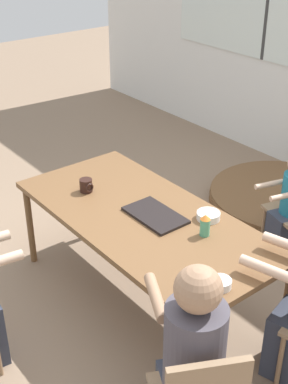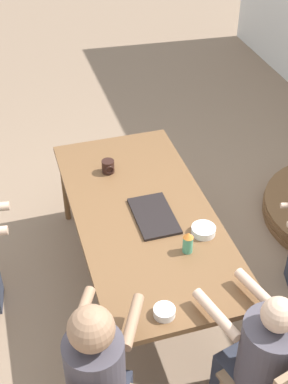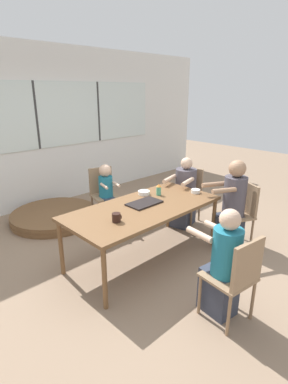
{
  "view_description": "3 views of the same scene",
  "coord_description": "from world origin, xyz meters",
  "px_view_note": "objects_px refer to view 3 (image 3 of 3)",
  "views": [
    {
      "loc": [
        2.4,
        -1.89,
        2.57
      ],
      "look_at": [
        0.0,
        0.0,
        0.89
      ],
      "focal_mm": 50.0,
      "sensor_mm": 36.0,
      "label": 1
    },
    {
      "loc": [
        2.6,
        -0.77,
        3.04
      ],
      "look_at": [
        0.0,
        0.0,
        0.89
      ],
      "focal_mm": 50.0,
      "sensor_mm": 36.0,
      "label": 2
    },
    {
      "loc": [
        -2.34,
        -2.41,
        2.04
      ],
      "look_at": [
        0.0,
        0.0,
        0.89
      ],
      "focal_mm": 28.0,
      "sensor_mm": 36.0,
      "label": 3
    }
  ],
  "objects_px": {
    "chair_for_woman_green_shirt": "(189,190)",
    "person_toddler": "(107,196)",
    "person_man_teal_shirt": "(231,208)",
    "bowl_cereal": "(144,193)",
    "chair_for_man_blue_shirt": "(237,274)",
    "sippy_cup": "(159,190)",
    "person_woman_green_shirt": "(184,196)",
    "bowl_white_shallow": "(196,191)",
    "chair_for_toddler": "(103,190)",
    "person_man_blue_shirt": "(222,267)",
    "folded_table_stack": "(55,216)",
    "chair_for_man_teal_shirt": "(242,209)",
    "coffee_mug": "(117,217)"
  },
  "relations": [
    {
      "from": "chair_for_woman_green_shirt",
      "to": "person_toddler",
      "type": "bearing_deg",
      "value": 35.86
    },
    {
      "from": "person_woman_green_shirt",
      "to": "bowl_white_shallow",
      "type": "relative_size",
      "value": 8.87
    },
    {
      "from": "person_toddler",
      "to": "bowl_white_shallow",
      "type": "relative_size",
      "value": 7.93
    },
    {
      "from": "person_toddler",
      "to": "bowl_white_shallow",
      "type": "distance_m",
      "value": 1.44
    },
    {
      "from": "person_man_teal_shirt",
      "to": "bowl_cereal",
      "type": "relative_size",
      "value": 7.67
    },
    {
      "from": "chair_for_man_blue_shirt",
      "to": "sippy_cup",
      "type": "distance_m",
      "value": 1.66
    },
    {
      "from": "folded_table_stack",
      "to": "chair_for_toddler",
      "type": "bearing_deg",
      "value": -41.33
    },
    {
      "from": "chair_for_man_teal_shirt",
      "to": "person_toddler",
      "type": "bearing_deg",
      "value": 53.74
    },
    {
      "from": "person_man_blue_shirt",
      "to": "coffee_mug",
      "type": "distance_m",
      "value": 1.17
    },
    {
      "from": "person_man_teal_shirt",
      "to": "bowl_cereal",
      "type": "height_order",
      "value": "person_man_teal_shirt"
    },
    {
      "from": "sippy_cup",
      "to": "bowl_cereal",
      "type": "distance_m",
      "value": 0.2
    },
    {
      "from": "person_man_teal_shirt",
      "to": "bowl_cereal",
      "type": "bearing_deg",
      "value": 69.54
    },
    {
      "from": "bowl_white_shallow",
      "to": "bowl_cereal",
      "type": "distance_m",
      "value": 0.71
    },
    {
      "from": "chair_for_toddler",
      "to": "person_man_teal_shirt",
      "type": "relative_size",
      "value": 0.72
    },
    {
      "from": "person_woman_green_shirt",
      "to": "person_man_teal_shirt",
      "type": "height_order",
      "value": "person_man_teal_shirt"
    },
    {
      "from": "chair_for_woman_green_shirt",
      "to": "coffee_mug",
      "type": "distance_m",
      "value": 1.93
    },
    {
      "from": "chair_for_woman_green_shirt",
      "to": "bowl_white_shallow",
      "type": "height_order",
      "value": "chair_for_woman_green_shirt"
    },
    {
      "from": "folded_table_stack",
      "to": "coffee_mug",
      "type": "bearing_deg",
      "value": -98.16
    },
    {
      "from": "person_man_blue_shirt",
      "to": "folded_table_stack",
      "type": "xyz_separation_m",
      "value": [
        -0.07,
        3.07,
        -0.42
      ]
    },
    {
      "from": "chair_for_toddler",
      "to": "bowl_white_shallow",
      "type": "bearing_deg",
      "value": 123.49
    },
    {
      "from": "person_man_blue_shirt",
      "to": "person_toddler",
      "type": "bearing_deg",
      "value": 86.19
    },
    {
      "from": "chair_for_toddler",
      "to": "chair_for_woman_green_shirt",
      "type": "bearing_deg",
      "value": 150.1
    },
    {
      "from": "chair_for_man_blue_shirt",
      "to": "bowl_white_shallow",
      "type": "xyz_separation_m",
      "value": [
        1.04,
        1.23,
        0.22
      ]
    },
    {
      "from": "sippy_cup",
      "to": "person_man_teal_shirt",
      "type": "bearing_deg",
      "value": -47.22
    },
    {
      "from": "coffee_mug",
      "to": "person_woman_green_shirt",
      "type": "bearing_deg",
      "value": 14.1
    },
    {
      "from": "coffee_mug",
      "to": "bowl_white_shallow",
      "type": "xyz_separation_m",
      "value": [
        1.37,
        -0.02,
        -0.02
      ]
    },
    {
      "from": "chair_for_man_teal_shirt",
      "to": "coffee_mug",
      "type": "xyz_separation_m",
      "value": [
        -1.75,
        0.52,
        0.24
      ]
    },
    {
      "from": "sippy_cup",
      "to": "bowl_cereal",
      "type": "xyz_separation_m",
      "value": [
        -0.12,
        0.15,
        -0.05
      ]
    },
    {
      "from": "chair_for_toddler",
      "to": "sippy_cup",
      "type": "xyz_separation_m",
      "value": [
        0.05,
        -1.18,
        0.27
      ]
    },
    {
      "from": "person_woman_green_shirt",
      "to": "chair_for_woman_green_shirt",
      "type": "bearing_deg",
      "value": -90.0
    },
    {
      "from": "person_man_blue_shirt",
      "to": "person_man_teal_shirt",
      "type": "height_order",
      "value": "person_man_teal_shirt"
    },
    {
      "from": "coffee_mug",
      "to": "bowl_cereal",
      "type": "distance_m",
      "value": 0.92
    },
    {
      "from": "chair_for_woman_green_shirt",
      "to": "sippy_cup",
      "type": "bearing_deg",
      "value": 87.46
    },
    {
      "from": "person_man_blue_shirt",
      "to": "sippy_cup",
      "type": "height_order",
      "value": "person_man_blue_shirt"
    },
    {
      "from": "coffee_mug",
      "to": "sippy_cup",
      "type": "distance_m",
      "value": 0.98
    },
    {
      "from": "bowl_cereal",
      "to": "chair_for_man_blue_shirt",
      "type": "bearing_deg",
      "value": -106.24
    },
    {
      "from": "chair_for_toddler",
      "to": "coffee_mug",
      "type": "height_order",
      "value": "chair_for_toddler"
    },
    {
      "from": "person_woman_green_shirt",
      "to": "person_man_blue_shirt",
      "type": "bearing_deg",
      "value": 123.8
    },
    {
      "from": "sippy_cup",
      "to": "chair_for_toddler",
      "type": "bearing_deg",
      "value": 92.47
    },
    {
      "from": "bowl_white_shallow",
      "to": "bowl_cereal",
      "type": "bearing_deg",
      "value": 141.03
    },
    {
      "from": "chair_for_woman_green_shirt",
      "to": "person_toddler",
      "type": "relative_size",
      "value": 0.9
    },
    {
      "from": "person_man_blue_shirt",
      "to": "person_man_teal_shirt",
      "type": "relative_size",
      "value": 0.9
    },
    {
      "from": "person_toddler",
      "to": "folded_table_stack",
      "type": "xyz_separation_m",
      "value": [
        -0.57,
        0.69,
        -0.38
      ]
    },
    {
      "from": "bowl_cereal",
      "to": "folded_table_stack",
      "type": "relative_size",
      "value": 0.11
    },
    {
      "from": "chair_for_man_teal_shirt",
      "to": "bowl_white_shallow",
      "type": "distance_m",
      "value": 0.67
    },
    {
      "from": "coffee_mug",
      "to": "folded_table_stack",
      "type": "height_order",
      "value": "coffee_mug"
    },
    {
      "from": "person_woman_green_shirt",
      "to": "person_toddler",
      "type": "distance_m",
      "value": 1.22
    },
    {
      "from": "chair_for_man_teal_shirt",
      "to": "person_man_blue_shirt",
      "type": "relative_size",
      "value": 0.8
    },
    {
      "from": "chair_for_man_blue_shirt",
      "to": "bowl_cereal",
      "type": "bearing_deg",
      "value": 81.7
    },
    {
      "from": "person_man_blue_shirt",
      "to": "folded_table_stack",
      "type": "height_order",
      "value": "person_man_blue_shirt"
    }
  ]
}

